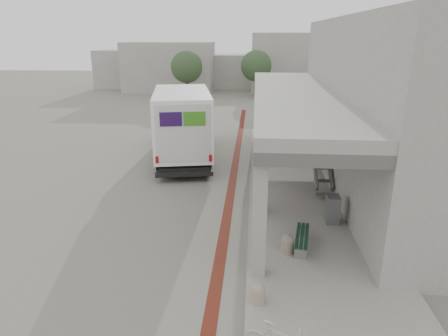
{
  "coord_description": "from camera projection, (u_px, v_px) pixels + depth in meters",
  "views": [
    {
      "loc": [
        1.9,
        -12.98,
        6.32
      ],
      "look_at": [
        0.83,
        1.03,
        1.6
      ],
      "focal_mm": 32.0,
      "sensor_mm": 36.0,
      "label": 1
    }
  ],
  "objects": [
    {
      "name": "bench",
      "position": [
        302.0,
        238.0,
        12.18
      ],
      "size": [
        0.63,
        1.74,
        0.4
      ],
      "rotation": [
        0.0,
        0.0,
        -0.16
      ],
      "color": "gray",
      "rests_on": "sidewalk"
    },
    {
      "name": "tree_mid",
      "position": [
        256.0,
        66.0,
        41.62
      ],
      "size": [
        3.2,
        3.2,
        4.8
      ],
      "color": "#38281C",
      "rests_on": "ground"
    },
    {
      "name": "utility_cabinet",
      "position": [
        332.0,
        209.0,
        13.72
      ],
      "size": [
        0.44,
        0.59,
        0.97
      ],
      "primitive_type": "cube",
      "rotation": [
        0.0,
        0.0,
        -0.01
      ],
      "color": "slate",
      "rests_on": "sidewalk"
    },
    {
      "name": "ground",
      "position": [
        199.0,
        218.0,
        14.42
      ],
      "size": [
        120.0,
        120.0,
        0.0
      ],
      "primitive_type": "plane",
      "color": "slate",
      "rests_on": "ground"
    },
    {
      "name": "bollard_near",
      "position": [
        258.0,
        293.0,
        9.63
      ],
      "size": [
        0.36,
        0.36,
        0.54
      ],
      "color": "gray",
      "rests_on": "sidewalk"
    },
    {
      "name": "tree_left",
      "position": [
        187.0,
        67.0,
        40.23
      ],
      "size": [
        3.2,
        3.2,
        4.8
      ],
      "color": "#38281C",
      "rests_on": "ground"
    },
    {
      "name": "sidewalk",
      "position": [
        311.0,
        221.0,
        14.11
      ],
      "size": [
        4.4,
        28.0,
        0.12
      ],
      "primitive_type": "cube",
      "color": "gray",
      "rests_on": "ground"
    },
    {
      "name": "fedex_truck",
      "position": [
        182.0,
        121.0,
        21.18
      ],
      "size": [
        4.11,
        8.89,
        3.65
      ],
      "rotation": [
        0.0,
        0.0,
        0.19
      ],
      "color": "black",
      "rests_on": "ground"
    },
    {
      "name": "bollard_far",
      "position": [
        287.0,
        243.0,
        11.87
      ],
      "size": [
        0.39,
        0.39,
        0.58
      ],
      "color": "gray",
      "rests_on": "sidewalk"
    },
    {
      "name": "bike_lane_stripe",
      "position": [
        230.0,
        198.0,
        16.23
      ],
      "size": [
        0.35,
        40.0,
        0.01
      ],
      "primitive_type": "cube",
      "color": "#521B10",
      "rests_on": "ground"
    },
    {
      "name": "tree_right",
      "position": [
        336.0,
        67.0,
        40.1
      ],
      "size": [
        3.2,
        3.2,
        4.8
      ],
      "color": "#38281C",
      "rests_on": "ground"
    },
    {
      "name": "transit_building",
      "position": [
        369.0,
        106.0,
        17.1
      ],
      "size": [
        7.6,
        17.0,
        7.0
      ],
      "color": "gray",
      "rests_on": "ground"
    },
    {
      "name": "distant_backdrop",
      "position": [
        215.0,
        66.0,
        47.68
      ],
      "size": [
        28.0,
        10.0,
        6.5
      ],
      "color": "gray",
      "rests_on": "ground"
    }
  ]
}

